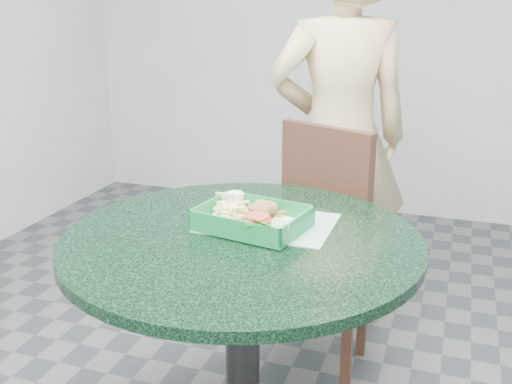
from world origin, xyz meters
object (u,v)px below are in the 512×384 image
(food_basket, at_px, (252,229))
(crab_sandwich, at_px, (262,218))
(sauce_ramekin, at_px, (228,205))
(dining_chair, at_px, (318,235))
(cafe_table, at_px, (242,299))
(diner_person, at_px, (340,121))

(food_basket, height_order, crab_sandwich, crab_sandwich)
(sauce_ramekin, bearing_deg, dining_chair, 71.76)
(food_basket, xyz_separation_m, sauce_ramekin, (-0.11, 0.09, 0.03))
(cafe_table, xyz_separation_m, food_basket, (0.01, 0.06, 0.19))
(diner_person, height_order, sauce_ramekin, diner_person)
(dining_chair, bearing_deg, crab_sandwich, -69.47)
(sauce_ramekin, bearing_deg, diner_person, 79.28)
(food_basket, bearing_deg, sauce_ramekin, 141.72)
(sauce_ramekin, bearing_deg, cafe_table, -55.94)
(dining_chair, height_order, diner_person, diner_person)
(cafe_table, bearing_deg, dining_chair, 84.27)
(dining_chair, xyz_separation_m, sauce_ramekin, (-0.16, -0.50, 0.27))
(sauce_ramekin, bearing_deg, crab_sandwich, -29.35)
(food_basket, distance_m, crab_sandwich, 0.04)
(food_basket, height_order, sauce_ramekin, sauce_ramekin)
(diner_person, relative_size, food_basket, 6.25)
(dining_chair, distance_m, sauce_ramekin, 0.59)
(cafe_table, xyz_separation_m, sauce_ramekin, (-0.10, 0.15, 0.22))
(cafe_table, relative_size, dining_chair, 1.05)
(diner_person, xyz_separation_m, food_basket, (-0.05, -0.94, -0.13))
(cafe_table, bearing_deg, crab_sandwich, 66.28)
(cafe_table, xyz_separation_m, dining_chair, (0.06, 0.64, -0.05))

